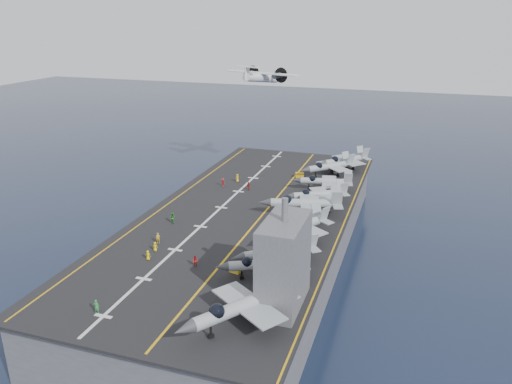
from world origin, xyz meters
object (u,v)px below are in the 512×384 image
(transport_plane, at_px, (262,78))
(island_superstructure, at_px, (284,253))
(fighter_jet_0, at_px, (242,305))
(tow_cart_a, at_px, (236,269))

(transport_plane, bearing_deg, island_superstructure, -70.47)
(island_superstructure, height_order, transport_plane, transport_plane)
(island_superstructure, bearing_deg, transport_plane, 109.53)
(island_superstructure, bearing_deg, fighter_jet_0, -119.94)
(tow_cart_a, distance_m, transport_plane, 82.67)
(fighter_jet_0, xyz_separation_m, tow_cart_a, (-5.51, 12.35, -2.31))
(fighter_jet_0, distance_m, tow_cart_a, 13.72)
(fighter_jet_0, relative_size, transport_plane, 0.71)
(fighter_jet_0, bearing_deg, transport_plane, 106.25)
(island_superstructure, bearing_deg, tow_cart_a, 145.50)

